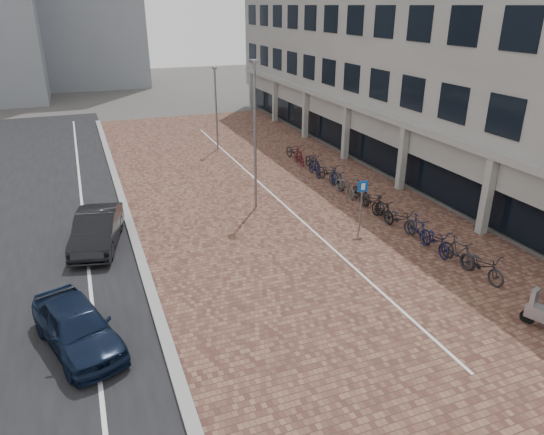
{
  "coord_description": "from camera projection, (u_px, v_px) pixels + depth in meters",
  "views": [
    {
      "loc": [
        -6.54,
        -10.86,
        9.01
      ],
      "look_at": [
        0.0,
        6.0,
        1.3
      ],
      "focal_mm": 33.0,
      "sensor_mm": 36.0,
      "label": 1
    }
  ],
  "objects": [
    {
      "name": "plaza_brick",
      "position": [
        266.0,
        193.0,
        25.97
      ],
      "size": [
        14.5,
        42.0,
        0.04
      ],
      "primitive_type": "cube",
      "color": "brown",
      "rests_on": "ground"
    },
    {
      "name": "parking_sign",
      "position": [
        362.0,
        198.0,
        21.12
      ],
      "size": [
        0.47,
        0.1,
        2.25
      ],
      "rotation": [
        0.0,
        0.0,
        -0.08
      ],
      "color": "slate",
      "rests_on": "ground"
    },
    {
      "name": "lane_line",
      "position": [
        83.0,
        217.0,
        22.97
      ],
      "size": [
        0.12,
        44.0,
        0.0
      ],
      "primitive_type": "cube",
      "color": "white",
      "rests_on": "street_asphalt"
    },
    {
      "name": "bike_row",
      "position": [
        360.0,
        193.0,
        24.51
      ],
      "size": [
        1.22,
        18.13,
        1.05
      ],
      "color": "black",
      "rests_on": "ground"
    },
    {
      "name": "car_navy",
      "position": [
        77.0,
        327.0,
        14.02
      ],
      "size": [
        2.81,
        4.36,
        1.38
      ],
      "primitive_type": "imported",
      "rotation": [
        0.0,
        0.0,
        0.31
      ],
      "color": "black",
      "rests_on": "ground"
    },
    {
      "name": "street_asphalt",
      "position": [
        36.0,
        224.0,
        22.31
      ],
      "size": [
        8.0,
        50.0,
        0.03
      ],
      "primitive_type": "cube",
      "color": "black",
      "rests_on": "ground"
    },
    {
      "name": "parking_line",
      "position": [
        270.0,
        192.0,
        26.03
      ],
      "size": [
        0.1,
        30.0,
        0.0
      ],
      "primitive_type": "cube",
      "color": "white",
      "rests_on": "plaza_brick"
    },
    {
      "name": "office_building",
      "position": [
        414.0,
        15.0,
        29.75
      ],
      "size": [
        8.4,
        40.0,
        15.0
      ],
      "color": "#9C9C96",
      "rests_on": "ground"
    },
    {
      "name": "ground",
      "position": [
        344.0,
        330.0,
        15.02
      ],
      "size": [
        140.0,
        140.0,
        0.0
      ],
      "primitive_type": "plane",
      "color": "#474442",
      "rests_on": "ground"
    },
    {
      "name": "lamp_near",
      "position": [
        255.0,
        139.0,
        22.77
      ],
      "size": [
        0.12,
        0.12,
        6.78
      ],
      "primitive_type": "cylinder",
      "color": "gray",
      "rests_on": "ground"
    },
    {
      "name": "lamp_far",
      "position": [
        216.0,
        110.0,
        32.78
      ],
      "size": [
        0.12,
        0.12,
        5.32
      ],
      "primitive_type": "cylinder",
      "color": "slate",
      "rests_on": "ground"
    },
    {
      "name": "curb",
      "position": [
        126.0,
        210.0,
        23.59
      ],
      "size": [
        0.35,
        42.0,
        0.14
      ],
      "primitive_type": "cube",
      "color": "gray",
      "rests_on": "ground"
    },
    {
      "name": "car_dark",
      "position": [
        97.0,
        230.0,
        19.99
      ],
      "size": [
        2.46,
        4.62,
        1.45
      ],
      "primitive_type": "imported",
      "rotation": [
        0.0,
        0.0,
        -0.22
      ],
      "color": "black",
      "rests_on": "ground"
    }
  ]
}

